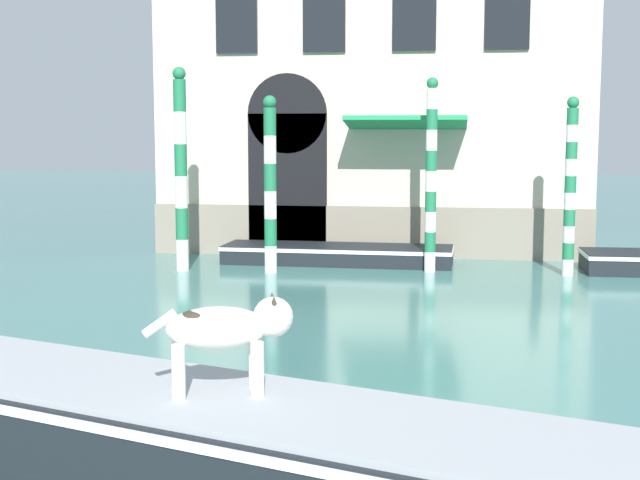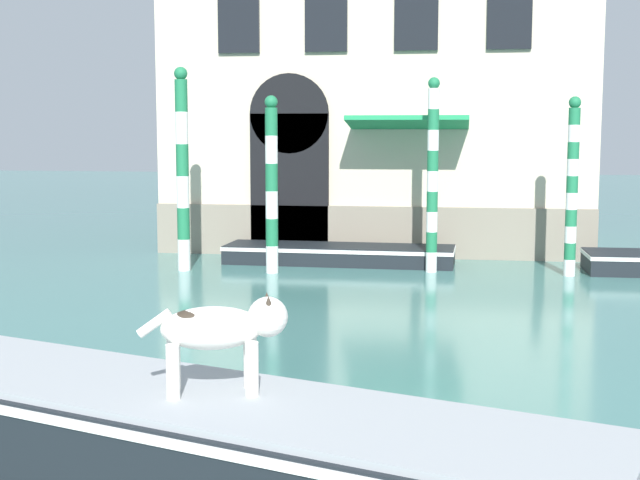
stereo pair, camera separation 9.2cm
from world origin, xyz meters
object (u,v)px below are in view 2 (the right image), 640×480
at_px(mooring_pole_0, 182,169).
at_px(mooring_pole_3, 433,175).
at_px(dog_on_deck, 223,329).
at_px(mooring_pole_1, 572,186).
at_px(mooring_pole_2, 272,184).
at_px(boat_foreground, 186,431).
at_px(boat_moored_near_palazzo, 339,254).

xyz_separation_m(mooring_pole_0, mooring_pole_3, (5.13, 0.60, -0.11)).
bearing_deg(dog_on_deck, mooring_pole_1, 53.46).
bearing_deg(mooring_pole_2, mooring_pole_3, 11.07).
bearing_deg(mooring_pole_0, boat_foreground, -72.27).
xyz_separation_m(boat_moored_near_palazzo, mooring_pole_1, (4.82, -0.97, 1.60)).
height_order(mooring_pole_2, mooring_pole_3, mooring_pole_3).
distance_m(dog_on_deck, boat_moored_near_palazzo, 12.39).
height_order(mooring_pole_1, mooring_pole_3, mooring_pole_3).
bearing_deg(mooring_pole_1, dog_on_deck, -109.88).
xyz_separation_m(dog_on_deck, mooring_pole_0, (-3.79, 10.83, 0.85)).
bearing_deg(mooring_pole_0, mooring_pole_3, 6.62).
bearing_deg(mooring_pole_2, boat_moored_near_palazzo, 52.12).
bearing_deg(dog_on_deck, mooring_pole_3, 66.67).
height_order(dog_on_deck, mooring_pole_1, mooring_pole_1).
xyz_separation_m(dog_on_deck, mooring_pole_3, (1.34, 11.43, 0.74)).
distance_m(boat_foreground, dog_on_deck, 0.94).
height_order(boat_moored_near_palazzo, mooring_pole_1, mooring_pole_1).
xyz_separation_m(boat_foreground, mooring_pole_1, (4.43, 11.35, 1.42)).
bearing_deg(mooring_pole_2, mooring_pole_1, 5.32).
height_order(boat_foreground, mooring_pole_0, mooring_pole_0).
bearing_deg(boat_foreground, dog_on_deck, 18.15).
height_order(boat_moored_near_palazzo, mooring_pole_0, mooring_pole_0).
height_order(dog_on_deck, boat_moored_near_palazzo, dog_on_deck).
bearing_deg(boat_moored_near_palazzo, mooring_pole_0, -152.72).
bearing_deg(mooring_pole_1, mooring_pole_3, 178.49).
relative_size(mooring_pole_1, mooring_pole_2, 0.99).
relative_size(dog_on_deck, mooring_pole_1, 0.34).
bearing_deg(boat_moored_near_palazzo, mooring_pole_3, -22.12).
distance_m(boat_foreground, mooring_pole_1, 12.27).
relative_size(boat_foreground, mooring_pole_0, 1.81).
xyz_separation_m(dog_on_deck, boat_moored_near_palazzo, (-0.71, 12.32, -1.06)).
height_order(boat_foreground, boat_moored_near_palazzo, boat_foreground).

